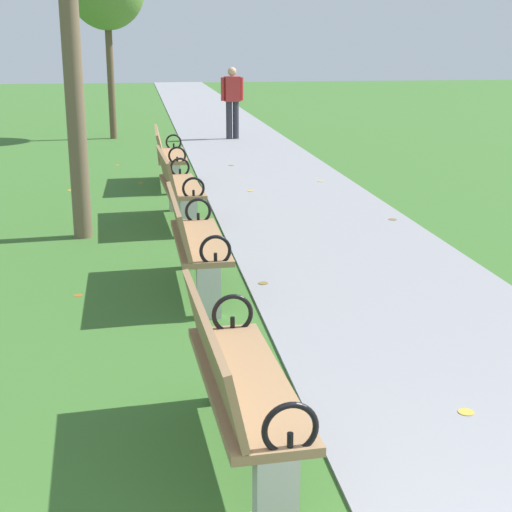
% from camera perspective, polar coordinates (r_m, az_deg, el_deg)
% --- Properties ---
extents(paved_walkway, '(2.48, 44.00, 0.02)m').
position_cam_1_polar(paved_walkway, '(19.37, -2.19, 9.21)').
color(paved_walkway, gray).
rests_on(paved_walkway, ground).
extents(park_bench_2, '(0.55, 1.62, 0.90)m').
position_cam_1_polar(park_bench_2, '(4.23, -1.48, -9.30)').
color(park_bench_2, '#93704C').
rests_on(park_bench_2, ground).
extents(park_bench_3, '(0.49, 1.61, 0.90)m').
position_cam_1_polar(park_bench_3, '(7.09, -4.65, 1.16)').
color(park_bench_3, '#93704C').
rests_on(park_bench_3, ground).
extents(park_bench_4, '(0.54, 1.62, 0.90)m').
position_cam_1_polar(park_bench_4, '(9.77, -5.87, 5.23)').
color(park_bench_4, '#93704C').
rests_on(park_bench_4, ground).
extents(park_bench_5, '(0.50, 1.61, 0.90)m').
position_cam_1_polar(park_bench_5, '(12.35, -6.55, 7.47)').
color(park_bench_5, '#93704C').
rests_on(park_bench_5, ground).
extents(pedestrian_walking, '(0.53, 0.26, 1.62)m').
position_cam_1_polar(pedestrian_walking, '(17.92, -1.78, 11.61)').
color(pedestrian_walking, '#2D2D38').
rests_on(pedestrian_walking, paved_walkway).
extents(scattered_leaves, '(4.42, 14.44, 0.02)m').
position_cam_1_polar(scattered_leaves, '(8.80, -0.95, 0.98)').
color(scattered_leaves, '#AD6B23').
rests_on(scattered_leaves, ground).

